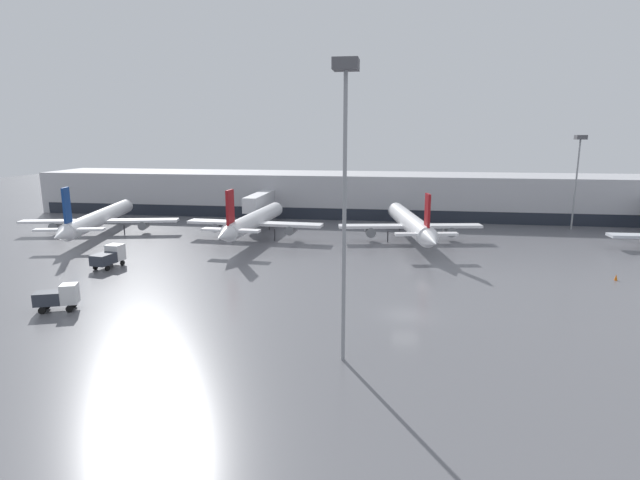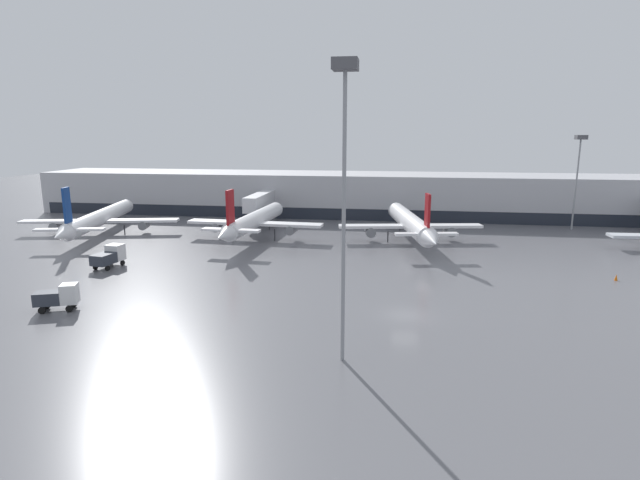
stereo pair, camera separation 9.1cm
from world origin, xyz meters
name	(u,v)px [view 1 (the left image)]	position (x,y,z in m)	size (l,w,h in m)	color
ground_plane	(406,315)	(0.00, 0.00, 0.00)	(320.00, 320.00, 0.00)	slate
terminal_building	(402,195)	(0.07, 61.86, 4.50)	(160.00, 30.32, 9.00)	#B2B2B7
parked_jet_0	(99,218)	(-53.00, 33.11, 2.83)	(27.13, 35.46, 9.57)	white
parked_jet_1	(410,223)	(1.21, 35.10, 3.08)	(23.59, 33.30, 9.21)	white
parked_jet_2	(254,221)	(-24.63, 32.60, 3.23)	(23.21, 31.17, 9.50)	white
service_truck_1	(109,256)	(-38.71, 12.33, 1.54)	(2.76, 4.91, 2.85)	#2D333D
service_truck_2	(58,297)	(-34.46, -3.85, 1.46)	(4.33, 2.87, 2.68)	#2D333D
traffic_cone_1	(616,277)	(25.42, 15.91, 0.38)	(0.37, 0.37, 0.75)	orange
apron_light_mast_1	(579,155)	(31.32, 50.50, 13.70)	(1.80, 1.80, 17.23)	gray
apron_light_mast_4	(345,135)	(-5.07, -10.74, 17.29)	(1.80, 1.80, 22.53)	gray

